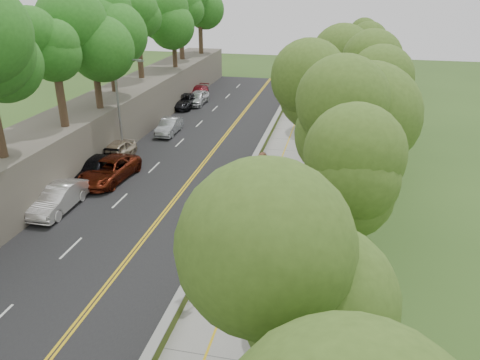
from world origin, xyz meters
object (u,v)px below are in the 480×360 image
at_px(car_2, 109,170).
at_px(person_far, 313,115).
at_px(streetlight, 121,101).
at_px(construction_barrel, 316,120).
at_px(concrete_block, 251,289).
at_px(signpost, 198,268).
at_px(car_1, 58,199).
at_px(painter_0, 251,196).

xyz_separation_m(car_2, person_far, (13.30, 17.36, 0.09)).
relative_size(streetlight, construction_barrel, 7.94).
bearing_deg(person_far, concrete_block, 85.25).
xyz_separation_m(streetlight, car_2, (1.08, -5.03, -3.81)).
xyz_separation_m(signpost, car_2, (-10.43, 11.99, -1.14)).
relative_size(car_2, person_far, 3.25).
bearing_deg(car_2, car_1, -95.63).
distance_m(construction_barrel, concrete_block, 28.06).
bearing_deg(streetlight, car_2, -77.90).
distance_m(construction_barrel, painter_0, 19.44).
bearing_deg(car_2, concrete_block, -36.31).
relative_size(construction_barrel, car_2, 0.18).
height_order(streetlight, signpost, streetlight).
distance_m(construction_barrel, car_2, 21.85).
bearing_deg(streetlight, painter_0, -31.24).
height_order(car_2, person_far, person_far).
relative_size(signpost, car_1, 0.63).
relative_size(construction_barrel, car_1, 0.20).
xyz_separation_m(car_1, car_2, (0.93, 5.03, -0.03)).
bearing_deg(painter_0, person_far, -6.57).
height_order(construction_barrel, concrete_block, construction_barrel).
relative_size(streetlight, car_2, 1.41).
height_order(construction_barrel, car_2, car_2).
distance_m(construction_barrel, car_1, 26.47).
bearing_deg(signpost, car_2, 131.04).
height_order(streetlight, painter_0, streetlight).
bearing_deg(car_2, signpost, -44.09).
relative_size(construction_barrel, person_far, 0.58).
relative_size(painter_0, person_far, 1.01).
bearing_deg(construction_barrel, person_far, 139.44).
xyz_separation_m(streetlight, concrete_block, (13.66, -16.04, -4.16)).
height_order(construction_barrel, person_far, person_far).
bearing_deg(construction_barrel, signpost, -96.39).
height_order(streetlight, car_1, streetlight).
bearing_deg(car_2, streetlight, 106.97).
height_order(concrete_block, painter_0, painter_0).
bearing_deg(construction_barrel, painter_0, -98.43).
distance_m(painter_0, person_far, 19.71).
xyz_separation_m(concrete_block, car_1, (-13.52, 5.97, 0.37)).
distance_m(streetlight, car_2, 6.40).
distance_m(concrete_block, car_2, 16.72).
relative_size(construction_barrel, concrete_block, 0.78).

